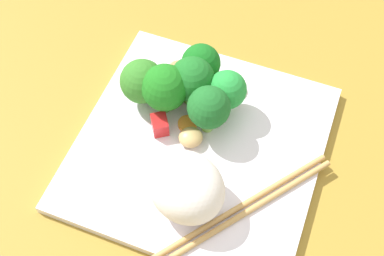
% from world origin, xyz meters
% --- Properties ---
extents(ground_plane, '(1.10, 1.10, 0.02)m').
position_xyz_m(ground_plane, '(0.00, 0.00, -0.01)').
color(ground_plane, olive).
extents(square_plate, '(0.28, 0.28, 0.01)m').
position_xyz_m(square_plate, '(0.00, 0.00, 0.01)').
color(square_plate, white).
rests_on(square_plate, ground_plane).
extents(rice_mound, '(0.11, 0.10, 0.06)m').
position_xyz_m(rice_mound, '(-0.01, 0.07, 0.04)').
color(rice_mound, white).
rests_on(rice_mound, square_plate).
extents(broccoli_floret_0, '(0.05, 0.05, 0.06)m').
position_xyz_m(broccoli_floret_0, '(0.03, -0.08, 0.05)').
color(broccoli_floret_0, '#599E44').
rests_on(broccoli_floret_0, square_plate).
extents(broccoli_floret_1, '(0.05, 0.05, 0.06)m').
position_xyz_m(broccoli_floret_1, '(0.09, -0.03, 0.05)').
color(broccoli_floret_1, '#75AF52').
rests_on(broccoli_floret_1, square_plate).
extents(broccoli_floret_2, '(0.05, 0.05, 0.07)m').
position_xyz_m(broccoli_floret_2, '(0.03, -0.05, 0.05)').
color(broccoli_floret_2, '#66AE49').
rests_on(broccoli_floret_2, square_plate).
extents(broccoli_floret_3, '(0.05, 0.05, 0.07)m').
position_xyz_m(broccoli_floret_3, '(-0.00, -0.02, 0.05)').
color(broccoli_floret_3, '#81BC4F').
rests_on(broccoli_floret_3, square_plate).
extents(broccoli_floret_4, '(0.05, 0.05, 0.06)m').
position_xyz_m(broccoli_floret_4, '(-0.01, -0.06, 0.05)').
color(broccoli_floret_4, '#73B14F').
rests_on(broccoli_floret_4, square_plate).
extents(broccoli_floret_5, '(0.05, 0.05, 0.07)m').
position_xyz_m(broccoli_floret_5, '(0.06, -0.03, 0.05)').
color(broccoli_floret_5, '#68AA4B').
rests_on(broccoli_floret_5, square_plate).
extents(carrot_slice_0, '(0.04, 0.04, 0.01)m').
position_xyz_m(carrot_slice_0, '(0.02, -0.08, 0.02)').
color(carrot_slice_0, orange).
rests_on(carrot_slice_0, square_plate).
extents(carrot_slice_1, '(0.02, 0.02, 0.00)m').
position_xyz_m(carrot_slice_1, '(0.02, -0.02, 0.01)').
color(carrot_slice_1, orange).
rests_on(carrot_slice_1, square_plate).
extents(carrot_slice_2, '(0.04, 0.04, 0.01)m').
position_xyz_m(carrot_slice_2, '(-0.01, -0.09, 0.02)').
color(carrot_slice_2, orange).
rests_on(carrot_slice_2, square_plate).
extents(pepper_chunk_0, '(0.03, 0.03, 0.02)m').
position_xyz_m(pepper_chunk_0, '(0.05, -0.00, 0.02)').
color(pepper_chunk_0, red).
rests_on(pepper_chunk_0, square_plate).
extents(pepper_chunk_1, '(0.03, 0.03, 0.01)m').
position_xyz_m(pepper_chunk_1, '(0.06, -0.06, 0.02)').
color(pepper_chunk_1, red).
rests_on(pepper_chunk_1, square_plate).
extents(chicken_piece_0, '(0.03, 0.04, 0.02)m').
position_xyz_m(chicken_piece_0, '(0.07, -0.08, 0.02)').
color(chicken_piece_0, tan).
rests_on(chicken_piece_0, square_plate).
extents(chicken_piece_2, '(0.04, 0.04, 0.02)m').
position_xyz_m(chicken_piece_2, '(0.01, -0.00, 0.02)').
color(chicken_piece_2, tan).
rests_on(chicken_piece_2, square_plate).
extents(chopstick_pair, '(0.14, 0.20, 0.01)m').
position_xyz_m(chopstick_pair, '(-0.07, 0.06, 0.02)').
color(chopstick_pair, tan).
rests_on(chopstick_pair, square_plate).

